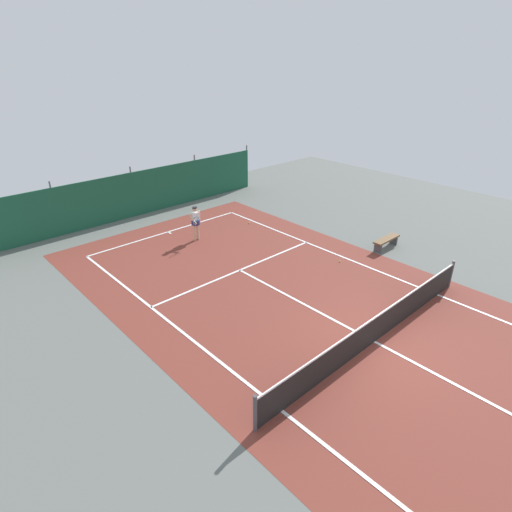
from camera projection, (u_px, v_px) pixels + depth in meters
The scene contains 8 objects.
ground_plane at pixel (374, 342), 13.00m from camera, with size 36.00×36.00×0.00m, color slate.
court_surface at pixel (374, 342), 13.00m from camera, with size 11.02×26.60×0.01m.
tennis_net at pixel (376, 328), 12.77m from camera, with size 10.12×0.10×1.10m.
back_fence at pixel (131, 202), 22.99m from camera, with size 16.30×0.98×2.70m.
tennis_player at pixel (196, 221), 19.58m from camera, with size 0.70×0.76×1.64m.
tennis_ball_near_player at pixel (249, 223), 21.87m from camera, with size 0.07×0.07×0.07m, color #CCDB33.
tennis_ball_midcourt at pixel (340, 261), 17.89m from camera, with size 0.07×0.07×0.07m, color #CCDB33.
courtside_bench at pixel (386, 241), 19.01m from camera, with size 1.60×0.40×0.49m.
Camera 1 is at (-9.81, -5.26, 8.10)m, focal length 29.47 mm.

